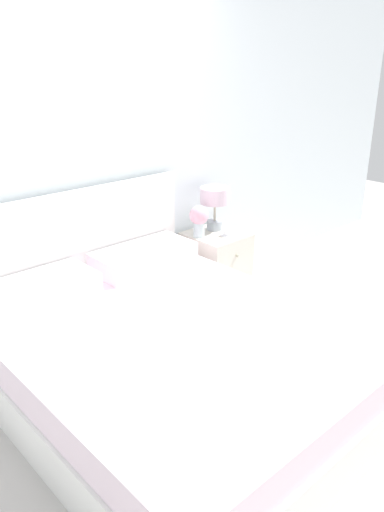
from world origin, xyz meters
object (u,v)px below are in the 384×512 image
object	(u,v)px
table_lamp	(215,200)
teacup	(227,232)
bed	(165,356)
nightstand	(216,266)
flower_vase	(199,218)

from	to	relation	value
table_lamp	teacup	distance (m)	0.29
bed	nightstand	world-z (taller)	bed
bed	flower_vase	world-z (taller)	bed
table_lamp	teacup	xyz separation A→B (m)	(-0.04, -0.18, -0.22)
table_lamp	teacup	bearing A→B (deg)	-101.06
nightstand	flower_vase	world-z (taller)	flower_vase
flower_vase	bed	bearing A→B (deg)	-142.21
nightstand	bed	bearing A→B (deg)	-147.47
table_lamp	teacup	size ratio (longest dim) A/B	3.33
nightstand	teacup	world-z (taller)	teacup
bed	teacup	distance (m)	1.37
table_lamp	flower_vase	distance (m)	0.24
teacup	bed	bearing A→B (deg)	-151.60
table_lamp	nightstand	bearing A→B (deg)	-127.03
bed	flower_vase	bearing A→B (deg)	37.79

